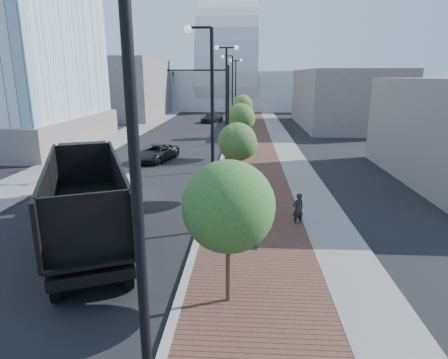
# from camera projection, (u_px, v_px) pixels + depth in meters

# --- Properties ---
(sidewalk) EXTENTS (7.00, 140.00, 0.12)m
(sidewalk) POSITION_uv_depth(u_px,v_px,m) (257.00, 135.00, 47.04)
(sidewalk) COLOR #4C2D23
(sidewalk) RESTS_ON ground
(concrete_strip) EXTENTS (2.40, 140.00, 0.13)m
(concrete_strip) POSITION_uv_depth(u_px,v_px,m) (279.00, 136.00, 46.89)
(concrete_strip) COLOR slate
(concrete_strip) RESTS_ON ground
(curb) EXTENTS (0.30, 140.00, 0.14)m
(curb) POSITION_uv_depth(u_px,v_px,m) (229.00, 135.00, 47.23)
(curb) COLOR gray
(curb) RESTS_ON ground
(west_sidewalk) EXTENTS (4.00, 140.00, 0.12)m
(west_sidewalk) POSITION_uv_depth(u_px,v_px,m) (126.00, 134.00, 47.96)
(west_sidewalk) COLOR slate
(west_sidewalk) RESTS_ON ground
(dump_truck) EXTENTS (7.98, 13.77, 3.78)m
(dump_truck) POSITION_uv_depth(u_px,v_px,m) (87.00, 189.00, 19.40)
(dump_truck) COLOR black
(dump_truck) RESTS_ON ground
(white_sedan) EXTENTS (2.27, 4.22, 1.32)m
(white_sedan) POSITION_uv_depth(u_px,v_px,m) (128.00, 187.00, 23.14)
(white_sedan) COLOR white
(white_sedan) RESTS_ON ground
(dark_car_mid) EXTENTS (3.69, 5.50, 1.40)m
(dark_car_mid) POSITION_uv_depth(u_px,v_px,m) (156.00, 153.00, 33.10)
(dark_car_mid) COLOR black
(dark_car_mid) RESTS_ON ground
(dark_car_far) EXTENTS (3.73, 5.51, 1.48)m
(dark_car_far) POSITION_uv_depth(u_px,v_px,m) (212.00, 118.00, 60.47)
(dark_car_far) COLOR black
(dark_car_far) RESTS_ON ground
(pedestrian) EXTENTS (0.71, 0.61, 1.65)m
(pedestrian) POSITION_uv_depth(u_px,v_px,m) (298.00, 209.00, 18.81)
(pedestrian) COLOR black
(pedestrian) RESTS_ON ground
(streetlight_0) EXTENTS (1.72, 0.56, 9.28)m
(streetlight_0) POSITION_uv_depth(u_px,v_px,m) (140.00, 245.00, 5.50)
(streetlight_0) COLOR black
(streetlight_0) RESTS_ON ground
(streetlight_1) EXTENTS (1.44, 0.56, 9.21)m
(streetlight_1) POSITION_uv_depth(u_px,v_px,m) (210.00, 141.00, 17.19)
(streetlight_1) COLOR black
(streetlight_1) RESTS_ON ground
(streetlight_2) EXTENTS (1.72, 0.56, 9.28)m
(streetlight_2) POSITION_uv_depth(u_px,v_px,m) (226.00, 108.00, 28.61)
(streetlight_2) COLOR black
(streetlight_2) RESTS_ON ground
(streetlight_3) EXTENTS (1.44, 0.56, 9.21)m
(streetlight_3) POSITION_uv_depth(u_px,v_px,m) (231.00, 103.00, 40.30)
(streetlight_3) COLOR black
(streetlight_3) RESTS_ON ground
(streetlight_4) EXTENTS (1.72, 0.56, 9.28)m
(streetlight_4) POSITION_uv_depth(u_px,v_px,m) (236.00, 94.00, 51.73)
(streetlight_4) COLOR black
(streetlight_4) RESTS_ON ground
(traffic_mast) EXTENTS (5.09, 0.20, 8.00)m
(traffic_mast) POSITION_uv_depth(u_px,v_px,m) (217.00, 103.00, 31.51)
(traffic_mast) COLOR black
(traffic_mast) RESTS_ON ground
(tree_0) EXTENTS (2.86, 2.86, 4.77)m
(tree_0) POSITION_uv_depth(u_px,v_px,m) (230.00, 206.00, 11.63)
(tree_0) COLOR #382619
(tree_0) RESTS_ON ground
(tree_1) EXTENTS (2.32, 2.26, 4.58)m
(tree_1) POSITION_uv_depth(u_px,v_px,m) (238.00, 142.00, 22.20)
(tree_1) COLOR #382619
(tree_1) RESTS_ON ground
(tree_2) EXTENTS (2.53, 2.51, 4.86)m
(tree_2) POSITION_uv_depth(u_px,v_px,m) (241.00, 118.00, 33.72)
(tree_2) COLOR #382619
(tree_2) RESTS_ON ground
(tree_3) EXTENTS (2.42, 2.38, 5.03)m
(tree_3) POSITION_uv_depth(u_px,v_px,m) (243.00, 105.00, 45.21)
(tree_3) COLOR #382619
(tree_3) RESTS_ON ground
(tower_podium) EXTENTS (19.00, 19.00, 3.00)m
(tower_podium) POSITION_uv_depth(u_px,v_px,m) (0.00, 131.00, 40.49)
(tower_podium) COLOR slate
(tower_podium) RESTS_ON ground
(convention_center) EXTENTS (50.00, 30.00, 50.00)m
(convention_center) POSITION_uv_depth(u_px,v_px,m) (229.00, 81.00, 89.13)
(convention_center) COLOR #A3AAAD
(convention_center) RESTS_ON ground
(commercial_block_nw) EXTENTS (14.00, 20.00, 10.00)m
(commercial_block_nw) POSITION_uv_depth(u_px,v_px,m) (119.00, 89.00, 66.32)
(commercial_block_nw) COLOR #68615E
(commercial_block_nw) RESTS_ON ground
(commercial_block_ne) EXTENTS (12.00, 22.00, 8.00)m
(commercial_block_ne) POSITION_uv_depth(u_px,v_px,m) (343.00, 98.00, 54.94)
(commercial_block_ne) COLOR #665E5B
(commercial_block_ne) RESTS_ON ground
(utility_cover_1) EXTENTS (0.50, 0.50, 0.02)m
(utility_cover_1) POSITION_uv_depth(u_px,v_px,m) (251.00, 247.00, 16.26)
(utility_cover_1) COLOR black
(utility_cover_1) RESTS_ON sidewalk
(utility_cover_2) EXTENTS (0.50, 0.50, 0.02)m
(utility_cover_2) POSITION_uv_depth(u_px,v_px,m) (250.00, 179.00, 26.86)
(utility_cover_2) COLOR black
(utility_cover_2) RESTS_ON sidewalk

